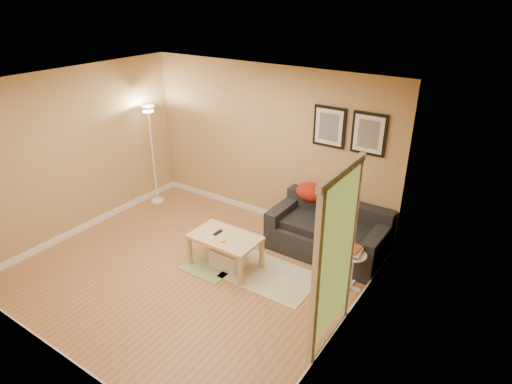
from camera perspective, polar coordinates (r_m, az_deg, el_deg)
floor at (r=6.32m, az=-8.61°, el=-10.19°), size 4.50×4.50×0.00m
ceiling at (r=5.27m, az=-10.48°, el=13.51°), size 4.50×4.50×0.00m
wall_back at (r=7.14m, az=1.52°, el=6.16°), size 4.50×0.00×4.50m
wall_front at (r=4.63m, az=-26.60°, el=-8.12°), size 4.50×0.00×4.50m
wall_left at (r=7.31m, az=-22.55°, el=4.67°), size 0.00×4.00×4.00m
wall_right at (r=4.58m, az=11.82°, el=-6.06°), size 0.00×4.00×4.00m
baseboard_back at (r=7.63m, az=1.37°, el=-2.76°), size 4.50×0.02×0.10m
baseboard_front at (r=5.37m, az=-23.79°, el=-19.34°), size 4.50×0.02×0.10m
baseboard_left at (r=7.80m, az=-21.00°, el=-3.95°), size 0.02×4.00×0.10m
baseboard_right at (r=5.33m, az=10.48°, el=-17.58°), size 0.02×4.00×0.10m
sofa at (r=6.55m, az=9.42°, el=-4.97°), size 1.70×0.90×0.75m
red_throw at (r=6.76m, az=7.20°, el=-0.03°), size 0.48×0.36×0.28m
plaid_throw at (r=6.61m, az=10.63°, el=-0.78°), size 0.45×0.32×0.10m
framed_print_left at (r=6.47m, az=9.61°, el=8.44°), size 0.50×0.04×0.60m
framed_print_right at (r=6.26m, az=14.61°, el=7.40°), size 0.50×0.04×0.60m
area_rug at (r=6.14m, az=1.93°, el=-11.00°), size 1.25×0.85×0.01m
green_runner at (r=6.35m, az=-6.43°, el=-9.82°), size 0.70×0.50×0.01m
coffee_table at (r=6.24m, az=-4.03°, el=-7.73°), size 1.07×0.76×0.49m
remote_control at (r=6.19m, az=-5.02°, el=-5.32°), size 0.06×0.16×0.02m
tape_roll at (r=5.99m, az=-4.35°, el=-6.41°), size 0.07×0.07×0.03m
storage_bin at (r=6.28m, az=-3.65°, el=-8.58°), size 0.48×0.35×0.29m
side_table at (r=5.93m, az=12.42°, el=-10.08°), size 0.35×0.35×0.53m
book_stack at (r=5.77m, az=12.65°, el=-7.51°), size 0.23×0.29×0.08m
floor_lamp at (r=8.03m, az=-13.34°, el=4.34°), size 0.24×0.24×1.82m
doorway at (r=4.62m, az=10.20°, el=-9.62°), size 0.12×1.01×2.13m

